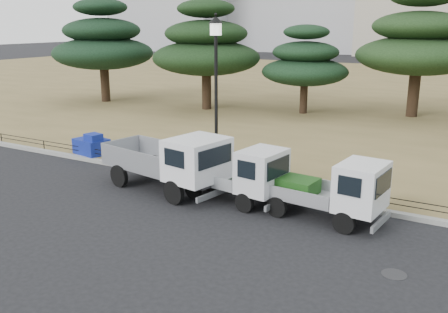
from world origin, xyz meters
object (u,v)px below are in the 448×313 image
Objects in this scene: truck_kei_front at (239,174)px; tarp_pile at (92,145)px; truck_large at (170,159)px; street_lamp at (216,71)px; truck_kei_rear at (331,190)px.

truck_kei_front is 8.55m from tarp_pile.
truck_large is 0.86× the size of street_lamp.
truck_large is 3.12× the size of tarp_pile.
street_lamp is at bearing 167.96° from truck_kei_rear.
tarp_pile is at bearing 176.34° from truck_kei_rear.
truck_kei_rear is 11.67m from tarp_pile.
truck_kei_rear is at bearing -17.52° from street_lamp.
tarp_pile is (-6.60, 0.30, -3.59)m from street_lamp.
street_lamp reaches higher than truck_kei_front.
truck_kei_front is 3.17m from truck_kei_rear.
truck_kei_rear is (5.78, 0.17, -0.20)m from truck_large.
tarp_pile is at bearing 177.39° from street_lamp.
truck_large is 6.12m from tarp_pile.
truck_kei_rear is 6.05m from street_lamp.
truck_large is 2.63m from truck_kei_front.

